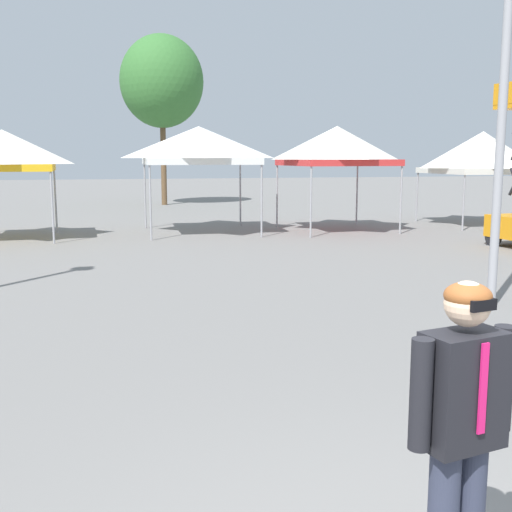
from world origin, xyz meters
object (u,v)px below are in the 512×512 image
object	(u,v)px
canopy_tent_far_left	(337,146)
tree_behind_tents_center	(162,82)
canopy_tent_far_right	(3,150)
canopy_tent_behind_center	(199,145)
canopy_tent_left_of_center	(483,153)
person_foreground	(461,425)

from	to	relation	value
canopy_tent_far_left	tree_behind_tents_center	xyz separation A→B (m)	(-4.26, 12.87, 3.35)
canopy_tent_far_right	canopy_tent_behind_center	distance (m)	5.78
canopy_tent_behind_center	canopy_tent_left_of_center	distance (m)	10.13
canopy_tent_far_right	person_foreground	world-z (taller)	canopy_tent_far_right
canopy_tent_left_of_center	tree_behind_tents_center	size ratio (longest dim) A/B	0.42
canopy_tent_far_right	tree_behind_tents_center	distance (m)	14.42
canopy_tent_behind_center	canopy_tent_far_left	distance (m)	4.47
canopy_tent_far_left	canopy_tent_behind_center	bearing A→B (deg)	173.19
canopy_tent_far_left	tree_behind_tents_center	bearing A→B (deg)	108.32
canopy_tent_behind_center	canopy_tent_left_of_center	xyz separation A→B (m)	(10.12, -0.07, -0.20)
canopy_tent_left_of_center	tree_behind_tents_center	world-z (taller)	tree_behind_tents_center
canopy_tent_far_left	canopy_tent_left_of_center	size ratio (longest dim) A/B	0.97
person_foreground	canopy_tent_behind_center	bearing A→B (deg)	85.15
canopy_tent_far_right	canopy_tent_left_of_center	distance (m)	15.89
canopy_tent_far_left	person_foreground	distance (m)	17.83
canopy_tent_far_left	canopy_tent_left_of_center	distance (m)	5.71
tree_behind_tents_center	canopy_tent_far_left	bearing A→B (deg)	-71.68
canopy_tent_left_of_center	person_foreground	distance (m)	20.78
canopy_tent_far_right	canopy_tent_left_of_center	bearing A→B (deg)	0.87
canopy_tent_far_right	canopy_tent_left_of_center	world-z (taller)	canopy_tent_left_of_center
canopy_tent_behind_center	tree_behind_tents_center	world-z (taller)	tree_behind_tents_center
canopy_tent_left_of_center	tree_behind_tents_center	xyz separation A→B (m)	(-9.95, 12.42, 3.55)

